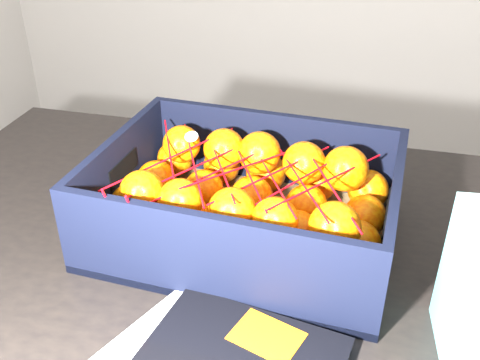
% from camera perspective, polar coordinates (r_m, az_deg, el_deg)
% --- Properties ---
extents(table, '(1.25, 0.87, 0.75)m').
position_cam_1_polar(table, '(0.82, 2.70, -14.22)').
color(table, black).
rests_on(table, ground).
extents(produce_crate, '(0.40, 0.30, 0.13)m').
position_cam_1_polar(produce_crate, '(0.79, 0.66, -3.25)').
color(produce_crate, olive).
rests_on(produce_crate, table).
extents(clementine_heap, '(0.39, 0.29, 0.11)m').
position_cam_1_polar(clementine_heap, '(0.77, 0.94, -2.28)').
color(clementine_heap, '#FF6C05').
rests_on(clementine_heap, produce_crate).
extents(mesh_net, '(0.34, 0.27, 0.09)m').
position_cam_1_polar(mesh_net, '(0.74, -0.11, 0.72)').
color(mesh_net, red).
rests_on(mesh_net, clementine_heap).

